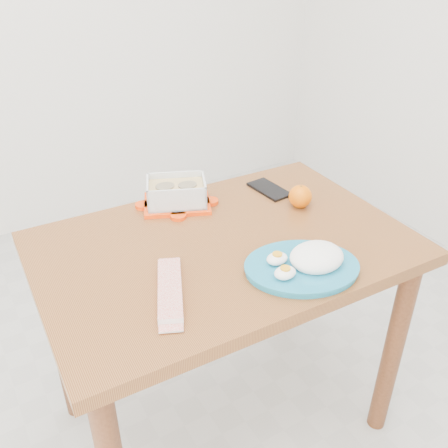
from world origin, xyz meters
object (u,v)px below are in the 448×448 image
dining_table (224,276)px  orange_fruit (300,196)px  rice_plate (307,262)px  food_container (177,193)px  smartphone (269,189)px

dining_table → orange_fruit: (0.31, 0.05, 0.16)m
dining_table → rice_plate: (0.12, -0.22, 0.14)m
food_container → rice_plate: (0.14, -0.48, -0.02)m
food_container → orange_fruit: (0.33, -0.21, -0.01)m
smartphone → dining_table: bearing=-151.1°
food_container → rice_plate: 0.50m
food_container → rice_plate: food_container is taller
orange_fruit → dining_table: bearing=-170.0°
dining_table → smartphone: size_ratio=6.91×
food_container → smartphone: (0.31, -0.07, -0.04)m
rice_plate → food_container: bearing=128.4°
food_container → smartphone: 0.32m
smartphone → rice_plate: bearing=-117.7°
dining_table → food_container: food_container is taller
orange_fruit → smartphone: size_ratio=0.48×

